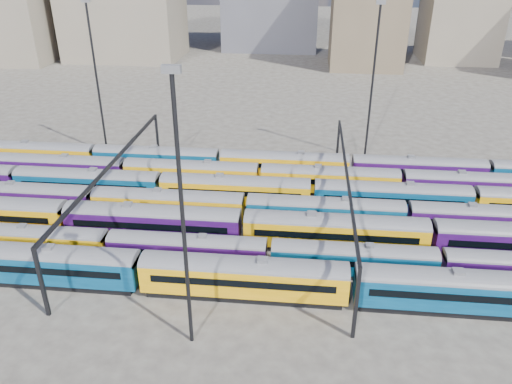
# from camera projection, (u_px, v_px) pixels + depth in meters

# --- Properties ---
(ground) EXTENTS (500.00, 500.00, 0.00)m
(ground) POSITION_uv_depth(u_px,v_px,m) (265.00, 224.00, 65.77)
(ground) COLOR #3F3B35
(ground) RESTS_ON ground
(rake_0) EXTENTS (109.23, 3.20, 5.39)m
(rake_0) POSITION_uv_depth(u_px,v_px,m) (244.00, 274.00, 51.26)
(rake_0) COLOR black
(rake_0) RESTS_ON ground
(rake_1) EXTENTS (129.96, 2.72, 4.56)m
(rake_1) POSITION_uv_depth(u_px,v_px,m) (187.00, 247.00, 56.56)
(rake_1) COLOR black
(rake_1) RESTS_ON ground
(rake_2) EXTENTS (132.89, 3.24, 5.47)m
(rake_2) POSITION_uv_depth(u_px,v_px,m) (242.00, 224.00, 60.26)
(rake_2) COLOR black
(rake_2) RESTS_ON ground
(rake_3) EXTENTS (143.30, 2.99, 5.04)m
(rake_3) POSITION_uv_depth(u_px,v_px,m) (168.00, 202.00, 65.78)
(rake_3) COLOR black
(rake_3) RESTS_ON ground
(rake_4) EXTENTS (106.30, 3.11, 5.25)m
(rake_4) POSITION_uv_depth(u_px,v_px,m) (235.00, 187.00, 69.41)
(rake_4) COLOR black
(rake_4) RESTS_ON ground
(rake_5) EXTENTS (122.71, 2.99, 5.04)m
(rake_5) POSITION_uv_depth(u_px,v_px,m) (260.00, 174.00, 73.63)
(rake_5) COLOR black
(rake_5) RESTS_ON ground
(rake_6) EXTENTS (122.17, 2.98, 5.01)m
(rake_6) POSITION_uv_depth(u_px,v_px,m) (220.00, 159.00, 78.72)
(rake_6) COLOR black
(rake_6) RESTS_ON ground
(gantry_1) EXTENTS (0.35, 40.35, 8.03)m
(gantry_1) POSITION_uv_depth(u_px,v_px,m) (112.00, 171.00, 64.58)
(gantry_1) COLOR black
(gantry_1) RESTS_ON ground
(gantry_2) EXTENTS (0.35, 40.35, 8.03)m
(gantry_2) POSITION_uv_depth(u_px,v_px,m) (346.00, 181.00, 61.79)
(gantry_2) COLOR black
(gantry_2) RESTS_ON ground
(mast_1) EXTENTS (1.40, 0.50, 25.60)m
(mast_1) POSITION_uv_depth(u_px,v_px,m) (96.00, 74.00, 81.83)
(mast_1) COLOR black
(mast_1) RESTS_ON ground
(mast_2) EXTENTS (1.40, 0.50, 25.60)m
(mast_2) POSITION_uv_depth(u_px,v_px,m) (182.00, 209.00, 40.41)
(mast_2) COLOR black
(mast_2) RESTS_ON ground
(mast_3) EXTENTS (1.40, 0.50, 25.60)m
(mast_3) POSITION_uv_depth(u_px,v_px,m) (373.00, 78.00, 79.43)
(mast_3) COLOR black
(mast_3) RESTS_ON ground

